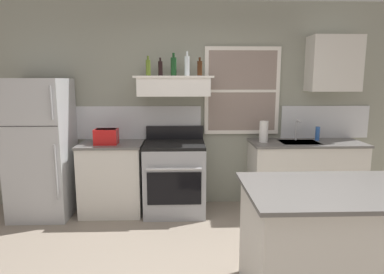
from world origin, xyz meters
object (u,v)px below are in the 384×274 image
toaster (106,136)px  bottle_brown_stout (200,68)px  bottle_olive_oil_square (148,67)px  dish_soap_bottle (317,134)px  refrigerator (41,148)px  bottle_clear_tall (187,66)px  kitchen_island (335,245)px  bottle_balsamic_dark (160,68)px  bottle_dark_green_wine (174,66)px  paper_towel_roll (264,132)px  stove_range (175,177)px

toaster → bottle_brown_stout: (1.16, 0.09, 0.83)m
bottle_olive_oil_square → dish_soap_bottle: (2.20, 0.03, -0.85)m
toaster → bottle_olive_oil_square: (0.52, 0.15, 0.84)m
bottle_brown_stout → refrigerator: bearing=-178.1°
bottle_olive_oil_square → bottle_clear_tall: (0.48, 0.02, 0.02)m
refrigerator → kitchen_island: 3.44m
dish_soap_bottle → bottle_balsamic_dark: bearing=-179.5°
refrigerator → bottle_dark_green_wine: size_ratio=6.17×
bottle_dark_green_wine → kitchen_island: 2.68m
paper_towel_roll → bottle_clear_tall: bearing=175.0°
stove_range → paper_towel_roll: 1.28m
paper_towel_roll → dish_soap_bottle: paper_towel_roll is taller
bottle_olive_oil_square → bottle_dark_green_wine: bearing=-4.4°
bottle_dark_green_wine → paper_towel_roll: bottle_dark_green_wine is taller
paper_towel_roll → dish_soap_bottle: (0.74, 0.10, -0.04)m
bottle_balsamic_dark → bottle_brown_stout: 0.49m
bottle_dark_green_wine → paper_towel_roll: bearing=-2.2°
bottle_brown_stout → toaster: bearing=-175.8°
bottle_balsamic_dark → bottle_dark_green_wine: bearing=-12.6°
refrigerator → bottle_brown_stout: bottle_brown_stout is taller
refrigerator → bottle_clear_tall: size_ratio=5.70×
toaster → dish_soap_bottle: 2.73m
stove_range → paper_towel_roll: (1.14, 0.04, 0.58)m
toaster → stove_range: bearing=2.9°
bottle_clear_tall → paper_towel_roll: bottle_clear_tall is taller
bottle_brown_stout → dish_soap_bottle: bottle_brown_stout is taller
stove_range → bottle_olive_oil_square: (-0.32, 0.11, 1.38)m
toaster → paper_towel_roll: 1.98m
bottle_dark_green_wine → bottle_clear_tall: (0.17, 0.04, 0.01)m
toaster → bottle_balsamic_dark: bearing=13.5°
toaster → refrigerator: bearing=178.6°
bottle_balsamic_dark → bottle_dark_green_wine: bottle_dark_green_wine is taller
bottle_dark_green_wine → kitchen_island: bottle_dark_green_wine is taller
bottle_dark_green_wine → bottle_clear_tall: bearing=13.4°
bottle_olive_oil_square → kitchen_island: 2.85m
bottle_balsamic_dark → bottle_dark_green_wine: (0.17, -0.04, 0.02)m
bottle_brown_stout → bottle_clear_tall: bearing=153.0°
toaster → bottle_brown_stout: bearing=4.2°
toaster → kitchen_island: size_ratio=0.21×
bottle_clear_tall → bottle_brown_stout: bearing=-27.0°
bottle_balsamic_dark → bottle_dark_green_wine: size_ratio=0.80×
bottle_clear_tall → paper_towel_roll: size_ratio=1.12×
refrigerator → toaster: 0.82m
bottle_brown_stout → paper_towel_roll: size_ratio=0.83×
kitchen_island → bottle_clear_tall: bearing=119.4°
kitchen_island → refrigerator: bearing=148.3°
stove_range → bottle_olive_oil_square: size_ratio=4.46×
bottle_olive_oil_square → kitchen_island: bottle_olive_oil_square is taller
dish_soap_bottle → refrigerator: bearing=-177.4°
bottle_brown_stout → kitchen_island: (0.94, -1.86, -1.38)m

